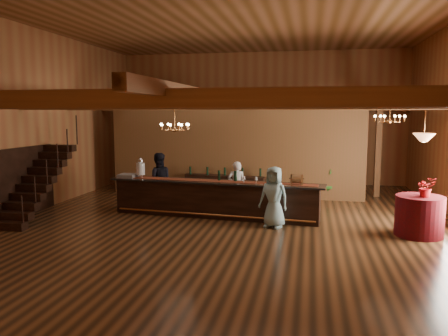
% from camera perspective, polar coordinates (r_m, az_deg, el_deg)
% --- Properties ---
extents(floor, '(14.00, 14.00, 0.00)m').
position_cam_1_polar(floor, '(12.21, 0.78, -6.90)').
color(floor, brown).
rests_on(floor, ground).
extents(ceiling, '(14.00, 14.00, 0.00)m').
position_cam_1_polar(ceiling, '(12.10, 0.83, 19.25)').
color(ceiling, '#9D6540').
rests_on(ceiling, wall_back).
extents(wall_back, '(12.00, 0.10, 5.50)m').
position_cam_1_polar(wall_back, '(18.76, 4.70, 6.53)').
color(wall_back, '#A56E3C').
rests_on(wall_back, floor).
extents(wall_front, '(12.00, 0.10, 5.50)m').
position_cam_1_polar(wall_front, '(5.12, -13.56, 4.32)').
color(wall_front, '#A56E3C').
rests_on(wall_front, floor).
extents(wall_left, '(0.10, 14.00, 5.50)m').
position_cam_1_polar(wall_left, '(14.21, -23.87, 5.69)').
color(wall_left, '#A56E3C').
rests_on(wall_left, floor).
extents(beam_grid, '(11.90, 13.90, 0.39)m').
position_cam_1_polar(beam_grid, '(12.34, 1.24, 8.44)').
color(beam_grid, '#985E32').
rests_on(beam_grid, wall_left).
extents(support_posts, '(9.20, 10.20, 3.20)m').
position_cam_1_polar(support_posts, '(11.43, 0.34, 0.28)').
color(support_posts, '#985E32').
rests_on(support_posts, floor).
extents(partition_wall, '(9.00, 0.18, 3.10)m').
position_cam_1_polar(partition_wall, '(15.44, 1.32, 1.93)').
color(partition_wall, brown).
rests_on(partition_wall, floor).
extents(staircase, '(1.00, 2.80, 2.00)m').
position_cam_1_polar(staircase, '(13.43, -23.36, -1.85)').
color(staircase, '#311B12').
rests_on(staircase, floor).
extents(backroom_boxes, '(4.10, 0.60, 1.10)m').
position_cam_1_polar(backroom_boxes, '(17.49, 3.11, -0.82)').
color(backroom_boxes, '#311B12').
rests_on(backroom_boxes, floor).
extents(tasting_bar, '(6.29, 1.34, 1.05)m').
position_cam_1_polar(tasting_bar, '(12.56, -1.25, -4.03)').
color(tasting_bar, '#311B12').
rests_on(tasting_bar, floor).
extents(beverage_dispenser, '(0.26, 0.26, 0.60)m').
position_cam_1_polar(beverage_dispenser, '(13.37, -10.85, 0.00)').
color(beverage_dispenser, silver).
rests_on(beverage_dispenser, tasting_bar).
extents(glass_rack_tray, '(0.50, 0.50, 0.10)m').
position_cam_1_polar(glass_rack_tray, '(13.50, -12.48, -0.99)').
color(glass_rack_tray, gray).
rests_on(glass_rack_tray, tasting_bar).
extents(raffle_drum, '(0.34, 0.24, 0.30)m').
position_cam_1_polar(raffle_drum, '(11.91, 9.48, -1.40)').
color(raffle_drum, brown).
rests_on(raffle_drum, tasting_bar).
extents(bar_bottle_0, '(0.07, 0.07, 0.30)m').
position_cam_1_polar(bar_bottle_0, '(12.54, -0.65, -0.98)').
color(bar_bottle_0, black).
rests_on(bar_bottle_0, tasting_bar).
extents(bar_bottle_1, '(0.07, 0.07, 0.30)m').
position_cam_1_polar(bar_bottle_1, '(12.41, 1.46, -1.07)').
color(bar_bottle_1, black).
rests_on(bar_bottle_1, tasting_bar).
extents(bar_bottle_2, '(0.07, 0.07, 0.30)m').
position_cam_1_polar(bar_bottle_2, '(12.40, 1.53, -1.07)').
color(bar_bottle_2, black).
rests_on(bar_bottle_2, tasting_bar).
extents(backbar_shelf, '(2.92, 0.93, 0.81)m').
position_cam_1_polar(backbar_shelf, '(15.25, 0.10, -2.48)').
color(backbar_shelf, '#311B12').
rests_on(backbar_shelf, floor).
extents(round_table, '(1.14, 1.14, 0.98)m').
position_cam_1_polar(round_table, '(11.68, 24.16, -5.74)').
color(round_table, maroon).
rests_on(round_table, floor).
extents(chandelier_left, '(0.80, 0.80, 0.74)m').
position_cam_1_polar(chandelier_left, '(11.82, -6.46, 5.41)').
color(chandelier_left, '#C37B3D').
rests_on(chandelier_left, beam_grid).
extents(chandelier_right, '(0.80, 0.80, 0.52)m').
position_cam_1_polar(chandelier_right, '(12.71, 20.83, 6.10)').
color(chandelier_right, '#C37B3D').
rests_on(chandelier_right, beam_grid).
extents(pendant_lamp, '(0.52, 0.52, 0.90)m').
position_cam_1_polar(pendant_lamp, '(11.42, 24.66, 3.65)').
color(pendant_lamp, '#C37B3D').
rests_on(pendant_lamp, beam_grid).
extents(bartender, '(0.59, 0.41, 1.53)m').
position_cam_1_polar(bartender, '(13.26, 1.67, -2.39)').
color(bartender, silver).
rests_on(bartender, floor).
extents(staff_second, '(1.03, 0.93, 1.75)m').
position_cam_1_polar(staff_second, '(13.78, -8.57, -1.64)').
color(staff_second, black).
rests_on(staff_second, floor).
extents(guest, '(0.91, 0.74, 1.61)m').
position_cam_1_polar(guest, '(11.45, 6.52, -3.79)').
color(guest, '#8FC0C7').
rests_on(guest, floor).
extents(floor_plant, '(0.73, 0.64, 1.14)m').
position_cam_1_polar(floor_plant, '(15.48, 13.65, -1.93)').
color(floor_plant, '#2F7923').
rests_on(floor_plant, floor).
extents(table_flowers, '(0.51, 0.46, 0.49)m').
position_cam_1_polar(table_flowers, '(11.46, 24.87, -2.27)').
color(table_flowers, '#A81017').
rests_on(table_flowers, round_table).
extents(table_vase, '(0.18, 0.18, 0.31)m').
position_cam_1_polar(table_vase, '(11.72, 24.68, -2.51)').
color(table_vase, '#C37B3D').
rests_on(table_vase, round_table).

